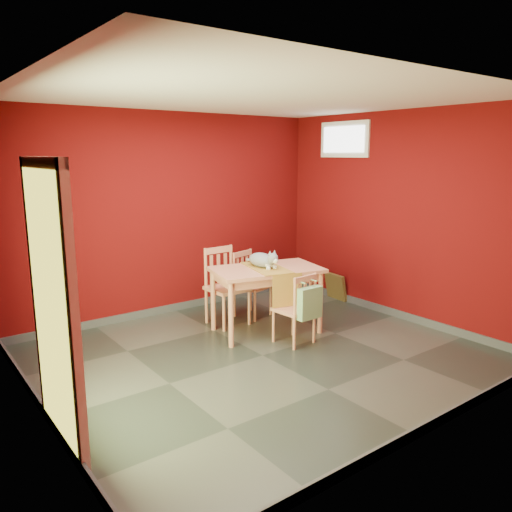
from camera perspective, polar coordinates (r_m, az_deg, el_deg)
ground at (r=5.52m, az=0.76°, el=-11.30°), size 4.50×4.50×0.00m
room_shell at (r=5.50m, az=0.76°, el=-10.82°), size 4.50×4.50×4.50m
doorway at (r=3.87m, az=-22.37°, el=-4.65°), size 0.06×1.01×2.13m
window at (r=7.34m, az=10.04°, el=12.99°), size 0.05×0.90×0.50m
outlet_plate at (r=7.86m, az=1.10°, el=-2.02°), size 0.08×0.02×0.12m
dining_table at (r=6.02m, az=1.20°, el=-2.30°), size 1.42×1.03×0.80m
table_runner at (r=5.91m, az=1.98°, el=-2.17°), size 0.54×0.85×0.39m
chair_far_left at (r=6.39m, az=-3.52°, el=-3.36°), size 0.47×0.47×0.98m
chair_far_right at (r=6.69m, az=-0.67°, el=-3.14°), size 0.50×0.50×0.87m
chair_near at (r=5.74m, az=4.65°, el=-5.94°), size 0.42×0.42×0.83m
tote_bag at (r=5.57m, az=6.17°, el=-5.35°), size 0.30×0.18×0.43m
cat at (r=6.02m, az=0.67°, el=-0.15°), size 0.40×0.54×0.24m
picture_frame at (r=7.59m, az=9.09°, el=-3.46°), size 0.16×0.40×0.40m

